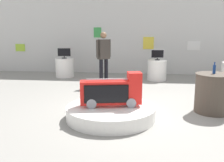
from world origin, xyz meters
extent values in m
plane|color=gray|center=(0.00, 0.00, 0.00)|extent=(30.00, 30.00, 0.00)
cube|color=silver|center=(0.00, 5.00, 1.55)|extent=(12.96, 0.10, 3.10)
cube|color=#9ECC33|center=(-4.87, 4.93, 1.01)|extent=(0.41, 0.02, 0.30)
cube|color=white|center=(2.22, 4.93, 1.14)|extent=(0.48, 0.02, 0.34)
cube|color=yellow|center=(0.47, 4.93, 1.23)|extent=(0.42, 0.02, 0.47)
cube|color=green|center=(-1.57, 4.93, 1.64)|extent=(0.30, 0.02, 0.40)
cylinder|color=white|center=(-0.38, -0.53, 0.13)|extent=(1.76, 1.76, 0.26)
cylinder|color=gray|center=(-0.75, -0.60, 0.35)|extent=(0.25, 0.36, 0.19)
cylinder|color=gray|center=(0.00, -0.46, 0.35)|extent=(0.25, 0.36, 0.19)
cube|color=red|center=(-0.38, -0.53, 0.54)|extent=(1.21, 0.50, 0.45)
cube|color=red|center=(0.08, -0.44, 0.85)|extent=(0.31, 0.33, 0.16)
cube|color=black|center=(-0.44, -0.70, 0.54)|extent=(0.83, 0.17, 0.35)
cube|color=black|center=(-0.44, -0.70, 0.54)|extent=(0.79, 0.17, 0.31)
cube|color=#B2B2B7|center=(-0.38, -0.53, 0.80)|extent=(0.93, 0.21, 0.02)
cylinder|color=white|center=(0.76, 3.64, 0.35)|extent=(0.66, 0.66, 0.71)
cylinder|color=black|center=(0.76, 3.64, 0.72)|extent=(0.18, 0.18, 0.02)
cylinder|color=black|center=(0.76, 3.64, 0.75)|extent=(0.04, 0.04, 0.06)
cube|color=silver|center=(0.76, 3.64, 0.93)|extent=(0.46, 0.10, 0.29)
cube|color=black|center=(0.76, 3.62, 0.93)|extent=(0.42, 0.07, 0.26)
cylinder|color=white|center=(-2.64, 3.85, 0.35)|extent=(0.67, 0.67, 0.71)
cylinder|color=black|center=(-2.64, 3.85, 0.72)|extent=(0.18, 0.18, 0.02)
cylinder|color=black|center=(-2.64, 3.85, 0.76)|extent=(0.04, 0.04, 0.06)
cube|color=black|center=(-2.64, 3.85, 0.93)|extent=(0.47, 0.08, 0.29)
cube|color=black|center=(-2.65, 3.83, 0.93)|extent=(0.43, 0.05, 0.26)
cylinder|color=#4C4238|center=(1.73, 0.12, 0.42)|extent=(0.75, 0.75, 0.83)
cylinder|color=#4C4238|center=(1.73, 0.12, 0.82)|extent=(0.78, 0.78, 0.02)
cylinder|color=navy|center=(1.72, 0.15, 0.92)|extent=(0.06, 0.06, 0.18)
cylinder|color=navy|center=(1.72, 0.15, 1.05)|extent=(0.03, 0.03, 0.06)
cylinder|color=black|center=(-1.06, 2.58, 0.42)|extent=(0.12, 0.12, 0.83)
cylinder|color=black|center=(-0.92, 2.72, 0.42)|extent=(0.12, 0.12, 0.83)
cube|color=#38332D|center=(-0.99, 2.65, 1.14)|extent=(0.41, 0.41, 0.61)
sphere|color=#8C6647|center=(-0.99, 2.65, 1.58)|extent=(0.20, 0.20, 0.20)
cylinder|color=#38332D|center=(-1.16, 2.48, 1.17)|extent=(0.08, 0.08, 0.55)
cylinder|color=#38332D|center=(-0.82, 2.82, 1.17)|extent=(0.08, 0.08, 0.55)
camera|label=1|loc=(0.20, -5.31, 1.72)|focal=40.77mm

